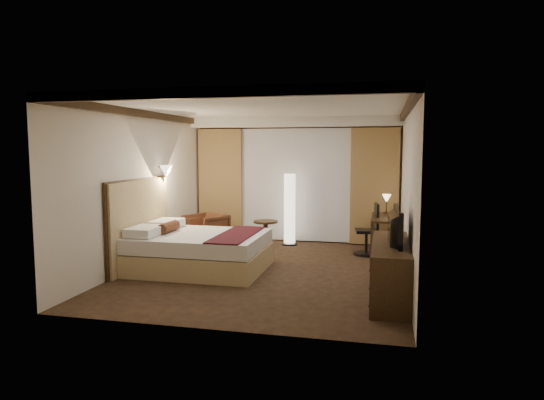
% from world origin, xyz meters
% --- Properties ---
extents(floor, '(4.50, 5.50, 0.01)m').
position_xyz_m(floor, '(0.00, 0.00, 0.00)').
color(floor, black).
rests_on(floor, ground).
extents(ceiling, '(4.50, 5.50, 0.01)m').
position_xyz_m(ceiling, '(0.00, 0.00, 2.70)').
color(ceiling, white).
rests_on(ceiling, back_wall).
extents(back_wall, '(4.50, 0.02, 2.70)m').
position_xyz_m(back_wall, '(0.00, 2.75, 1.35)').
color(back_wall, beige).
rests_on(back_wall, floor).
extents(left_wall, '(0.02, 5.50, 2.70)m').
position_xyz_m(left_wall, '(-2.25, 0.00, 1.35)').
color(left_wall, beige).
rests_on(left_wall, floor).
extents(right_wall, '(0.02, 5.50, 2.70)m').
position_xyz_m(right_wall, '(2.25, 0.00, 1.35)').
color(right_wall, beige).
rests_on(right_wall, floor).
extents(crown_molding, '(4.50, 5.50, 0.12)m').
position_xyz_m(crown_molding, '(0.00, 0.00, 2.64)').
color(crown_molding, black).
rests_on(crown_molding, ceiling).
extents(soffit, '(4.50, 0.50, 0.20)m').
position_xyz_m(soffit, '(0.00, 2.50, 2.60)').
color(soffit, white).
rests_on(soffit, ceiling).
extents(curtain_sheer, '(2.48, 0.04, 2.45)m').
position_xyz_m(curtain_sheer, '(0.00, 2.67, 1.25)').
color(curtain_sheer, silver).
rests_on(curtain_sheer, back_wall).
extents(curtain_left_drape, '(1.00, 0.14, 2.45)m').
position_xyz_m(curtain_left_drape, '(-1.70, 2.61, 1.25)').
color(curtain_left_drape, '#AB8B4E').
rests_on(curtain_left_drape, back_wall).
extents(curtain_right_drape, '(1.00, 0.14, 2.45)m').
position_xyz_m(curtain_right_drape, '(1.70, 2.61, 1.25)').
color(curtain_right_drape, '#AB8B4E').
rests_on(curtain_right_drape, back_wall).
extents(wall_sconce, '(0.24, 0.24, 0.24)m').
position_xyz_m(wall_sconce, '(-2.09, 0.64, 1.62)').
color(wall_sconce, white).
rests_on(wall_sconce, left_wall).
extents(bed, '(2.16, 1.69, 0.63)m').
position_xyz_m(bed, '(-1.11, -0.20, 0.32)').
color(bed, white).
rests_on(bed, floor).
extents(headboard, '(0.12, 1.99, 1.50)m').
position_xyz_m(headboard, '(-2.20, -0.20, 0.75)').
color(headboard, tan).
rests_on(headboard, floor).
extents(armchair, '(0.96, 0.94, 0.75)m').
position_xyz_m(armchair, '(-1.72, 1.73, 0.37)').
color(armchair, '#432714').
rests_on(armchair, floor).
extents(side_table, '(0.50, 0.50, 0.55)m').
position_xyz_m(side_table, '(-0.48, 1.89, 0.28)').
color(side_table, black).
rests_on(side_table, floor).
extents(floor_lamp, '(0.32, 0.32, 1.53)m').
position_xyz_m(floor_lamp, '(-0.04, 2.24, 0.76)').
color(floor_lamp, white).
rests_on(floor_lamp, floor).
extents(desk, '(0.55, 1.31, 0.75)m').
position_xyz_m(desk, '(1.95, 1.65, 0.38)').
color(desk, black).
rests_on(desk, floor).
extents(desk_lamp, '(0.18, 0.18, 0.34)m').
position_xyz_m(desk_lamp, '(1.95, 2.15, 0.92)').
color(desk_lamp, '#FFD899').
rests_on(desk_lamp, desk).
extents(office_chair, '(0.55, 0.55, 1.01)m').
position_xyz_m(office_chair, '(1.58, 1.60, 0.50)').
color(office_chair, black).
rests_on(office_chair, floor).
extents(dresser, '(0.50, 1.96, 0.76)m').
position_xyz_m(dresser, '(2.00, -1.07, 0.38)').
color(dresser, black).
rests_on(dresser, floor).
extents(television, '(0.69, 1.14, 0.15)m').
position_xyz_m(television, '(1.97, -1.07, 1.08)').
color(television, black).
rests_on(television, dresser).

